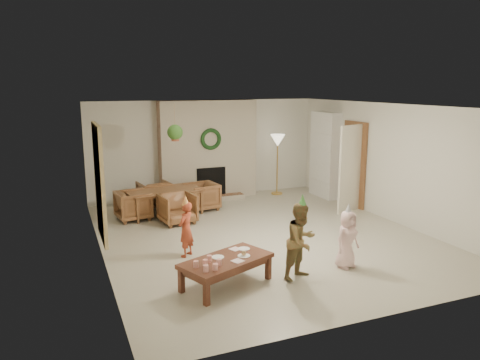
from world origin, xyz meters
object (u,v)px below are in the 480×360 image
dining_chair_left (134,205)px  dining_chair_right (202,196)px  dining_table (165,202)px  dining_chair_near (177,209)px  child_red (186,229)px  dining_chair_far (154,195)px  child_plaid (301,241)px  child_pink (347,239)px  coffee_table_top (226,261)px

dining_chair_left → dining_chair_right: 1.63m
dining_table → dining_chair_near: 0.73m
dining_chair_near → dining_chair_left: same height
dining_chair_near → child_red: size_ratio=0.74×
dining_chair_far → child_red: (-0.14, -3.35, 0.16)m
child_red → child_plaid: (1.36, -1.53, 0.11)m
dining_chair_left → child_pink: child_pink is taller
child_red → child_pink: 2.67m
dining_chair_right → coffee_table_top: dining_chair_right is taller
dining_chair_near → child_pink: 3.86m
child_plaid → child_pink: bearing=-16.0°
child_plaid → child_red: bearing=109.9°
dining_chair_near → coffee_table_top: (-0.12, -3.28, 0.06)m
dining_table → dining_chair_far: (-0.10, 0.72, 0.03)m
dining_chair_left → coffee_table_top: 3.96m
dining_chair_right → child_red: size_ratio=0.74×
dining_chair_far → child_pink: size_ratio=0.75×
dining_chair_near → dining_chair_far: bearing=90.0°
dining_chair_left → child_pink: size_ratio=0.75×
dining_chair_far → child_red: 3.36m
child_pink → child_plaid: bearing=171.0°
coffee_table_top → dining_chair_far: bearing=68.5°
dining_table → child_red: 2.65m
dining_chair_near → dining_chair_right: (0.80, 0.84, 0.00)m
child_red → coffee_table_top: bearing=55.9°
dining_chair_far → dining_chair_left: 1.02m
dining_chair_near → dining_chair_left: (-0.82, 0.62, 0.00)m
dining_chair_far → dining_chair_left: bearing=45.0°
dining_chair_near → dining_chair_right: 1.16m
child_pink → dining_chair_left: bearing=109.6°
dining_chair_near → dining_chair_far: same height
child_plaid → child_pink: (0.89, 0.09, -0.12)m
dining_chair_far → child_plaid: size_ratio=0.60×
dining_table → dining_chair_near: dining_chair_near is taller
dining_chair_near → child_red: child_red is taller
dining_table → child_pink: child_pink is taller
child_pink → dining_chair_far: bearing=98.9°
dining_table → coffee_table_top: size_ratio=1.22×
child_plaid → dining_table: bearing=83.3°
dining_chair_right → child_plaid: 4.30m
coffee_table_top → child_red: size_ratio=1.41×
dining_table → dining_chair_near: size_ratio=2.34×
dining_chair_near → dining_chair_left: size_ratio=1.00×
dining_chair_far → dining_chair_left: same height
dining_chair_near → child_pink: child_pink is taller
dining_table → child_pink: (2.01, -4.07, 0.18)m
dining_chair_near → dining_chair_right: same height
child_red → child_pink: child_red is taller
child_pink → dining_chair_right: bearing=90.0°
coffee_table_top → child_red: bearing=76.8°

